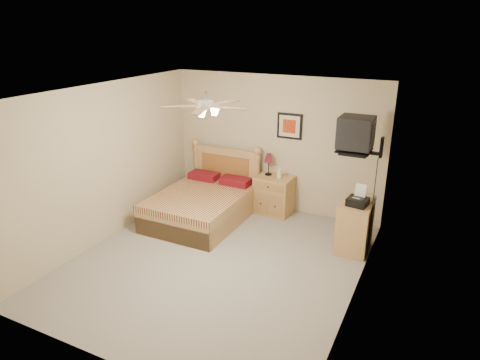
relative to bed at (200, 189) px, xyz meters
The scene contains 17 objects.
floor 1.58m from the bed, 49.97° to the right, with size 4.50×4.50×0.00m, color gray.
ceiling 2.39m from the bed, 49.97° to the right, with size 4.00×4.50×0.04m, color white.
wall_back 1.60m from the bed, 50.22° to the left, with size 4.00×0.04×2.50m, color #C4B490.
wall_front 3.56m from the bed, 74.40° to the right, with size 4.00×0.04×2.50m, color #C4B490.
wall_left 1.67m from the bed, 133.41° to the right, with size 0.04×4.50×2.50m, color #C4B490.
wall_right 3.21m from the bed, 20.85° to the right, with size 0.04×4.50×2.50m, color #C4B490.
bed is the anchor object (origin of this frame).
nightstand 1.39m from the bed, 40.37° to the left, with size 0.65×0.49×0.71m, color #AB7C47.
table_lamp 1.34m from the bed, 46.72° to the left, with size 0.22×0.22×0.40m, color maroon, non-canonical shape.
lotion_bottle 1.44m from the bed, 36.45° to the left, with size 0.09×0.09×0.22m, color silver.
framed_picture 1.93m from the bed, 42.52° to the left, with size 0.46×0.04×0.46m, color black.
dresser 2.68m from the bed, ahead, with size 0.46×0.67×0.79m, color tan.
fax_machine 2.71m from the bed, ahead, with size 0.29×0.31×0.31m, color black, non-canonical shape.
magazine_lower 2.72m from the bed, ahead, with size 0.21×0.28×0.03m, color #BAAE95.
magazine_upper 2.72m from the bed, ahead, with size 0.20×0.27×0.02m, color gray.
wall_tv 2.95m from the bed, ahead, with size 0.56×0.46×0.58m, color black, non-canonical shape.
ceiling_fan 2.38m from the bed, 54.53° to the right, with size 1.14×1.14×0.28m, color silver, non-canonical shape.
Camera 1 is at (2.75, -4.84, 3.35)m, focal length 32.00 mm.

